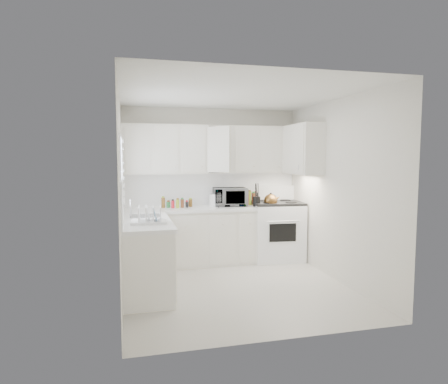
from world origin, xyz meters
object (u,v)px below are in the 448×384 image
object	(u,v)px
tea_kettle	(271,200)
utensil_crock	(257,195)
stove	(277,223)
microwave	(230,195)
rice_cooker	(217,199)
dish_rack	(149,214)

from	to	relation	value
tea_kettle	utensil_crock	world-z (taller)	utensil_crock
utensil_crock	stove	bearing A→B (deg)	12.20
microwave	tea_kettle	bearing A→B (deg)	-18.83
utensil_crock	rice_cooker	bearing A→B (deg)	164.41
tea_kettle	dish_rack	xyz separation A→B (m)	(-2.07, -1.18, 0.00)
tea_kettle	microwave	world-z (taller)	microwave
microwave	rice_cooker	world-z (taller)	microwave
rice_cooker	utensil_crock	size ratio (longest dim) A/B	0.60
rice_cooker	utensil_crock	xyz separation A→B (m)	(0.65, -0.18, 0.08)
stove	dish_rack	world-z (taller)	stove
tea_kettle	utensil_crock	size ratio (longest dim) A/B	0.69
stove	microwave	size ratio (longest dim) A/B	2.33
stove	microwave	distance (m)	0.96
rice_cooker	stove	bearing A→B (deg)	-15.95
tea_kettle	microwave	size ratio (longest dim) A/B	0.50
stove	utensil_crock	size ratio (longest dim) A/B	3.21
tea_kettle	dish_rack	world-z (taller)	tea_kettle
dish_rack	microwave	bearing A→B (deg)	49.06
stove	dish_rack	xyz separation A→B (m)	(-2.25, -1.34, 0.43)
tea_kettle	utensil_crock	distance (m)	0.25
utensil_crock	dish_rack	world-z (taller)	utensil_crock
microwave	utensil_crock	distance (m)	0.46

